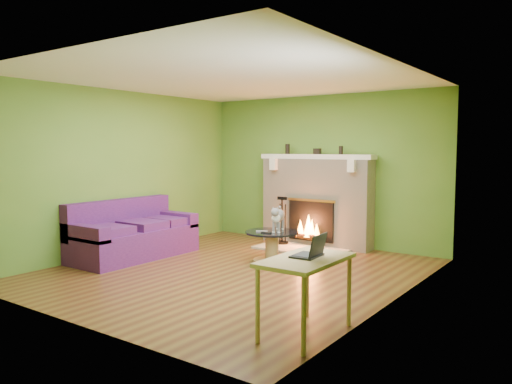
% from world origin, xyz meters
% --- Properties ---
extents(floor, '(5.00, 5.00, 0.00)m').
position_xyz_m(floor, '(0.00, 0.00, 0.00)').
color(floor, '#522917').
rests_on(floor, ground).
extents(ceiling, '(5.00, 5.00, 0.00)m').
position_xyz_m(ceiling, '(0.00, 0.00, 2.60)').
color(ceiling, white).
rests_on(ceiling, wall_back).
extents(wall_back, '(5.00, 0.00, 5.00)m').
position_xyz_m(wall_back, '(0.00, 2.50, 1.30)').
color(wall_back, '#508029').
rests_on(wall_back, floor).
extents(wall_front, '(5.00, 0.00, 5.00)m').
position_xyz_m(wall_front, '(0.00, -2.50, 1.30)').
color(wall_front, '#508029').
rests_on(wall_front, floor).
extents(wall_left, '(0.00, 5.00, 5.00)m').
position_xyz_m(wall_left, '(-2.25, 0.00, 1.30)').
color(wall_left, '#508029').
rests_on(wall_left, floor).
extents(wall_right, '(0.00, 5.00, 5.00)m').
position_xyz_m(wall_right, '(2.25, 0.00, 1.30)').
color(wall_right, '#508029').
rests_on(wall_right, floor).
extents(window_frame, '(0.00, 1.20, 1.20)m').
position_xyz_m(window_frame, '(2.24, -0.90, 1.55)').
color(window_frame, silver).
rests_on(window_frame, wall_right).
extents(window_pane, '(0.00, 1.06, 1.06)m').
position_xyz_m(window_pane, '(2.23, -0.90, 1.55)').
color(window_pane, white).
rests_on(window_pane, wall_right).
extents(fireplace, '(2.10, 0.46, 1.58)m').
position_xyz_m(fireplace, '(0.00, 2.32, 0.77)').
color(fireplace, beige).
rests_on(fireplace, floor).
extents(hearth, '(1.50, 0.75, 0.03)m').
position_xyz_m(hearth, '(0.00, 1.80, 0.01)').
color(hearth, beige).
rests_on(hearth, floor).
extents(mantel, '(2.10, 0.28, 0.08)m').
position_xyz_m(mantel, '(0.00, 2.30, 1.54)').
color(mantel, white).
rests_on(mantel, fireplace).
extents(sofa, '(0.89, 1.96, 0.88)m').
position_xyz_m(sofa, '(-1.86, -0.18, 0.34)').
color(sofa, '#431757').
rests_on(sofa, floor).
extents(coffee_table, '(0.79, 0.79, 0.45)m').
position_xyz_m(coffee_table, '(0.08, 0.82, 0.26)').
color(coffee_table, tan).
rests_on(coffee_table, floor).
extents(desk, '(0.55, 0.95, 0.70)m').
position_xyz_m(desk, '(1.95, -1.44, 0.62)').
color(desk, tan).
rests_on(desk, floor).
extents(cat, '(0.45, 0.67, 0.39)m').
position_xyz_m(cat, '(0.16, 0.87, 0.65)').
color(cat, '#5C5C60').
rests_on(cat, coffee_table).
extents(remote_silver, '(0.16, 0.14, 0.02)m').
position_xyz_m(remote_silver, '(-0.02, 0.70, 0.46)').
color(remote_silver, gray).
rests_on(remote_silver, coffee_table).
extents(remote_black, '(0.16, 0.04, 0.02)m').
position_xyz_m(remote_black, '(0.10, 0.64, 0.46)').
color(remote_black, black).
rests_on(remote_black, coffee_table).
extents(laptop, '(0.27, 0.31, 0.22)m').
position_xyz_m(laptop, '(1.93, -1.39, 0.81)').
color(laptop, black).
rests_on(laptop, desk).
extents(fire_tools, '(0.22, 0.22, 0.82)m').
position_xyz_m(fire_tools, '(-0.47, 1.95, 0.44)').
color(fire_tools, black).
rests_on(fire_tools, hearth).
extents(mantel_vase_left, '(0.08, 0.08, 0.18)m').
position_xyz_m(mantel_vase_left, '(-0.60, 2.33, 1.67)').
color(mantel_vase_left, black).
rests_on(mantel_vase_left, mantel).
extents(mantel_vase_right, '(0.07, 0.07, 0.14)m').
position_xyz_m(mantel_vase_right, '(0.45, 2.33, 1.65)').
color(mantel_vase_right, black).
rests_on(mantel_vase_right, mantel).
extents(mantel_box, '(0.12, 0.08, 0.10)m').
position_xyz_m(mantel_box, '(0.01, 2.33, 1.63)').
color(mantel_box, black).
rests_on(mantel_box, mantel).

